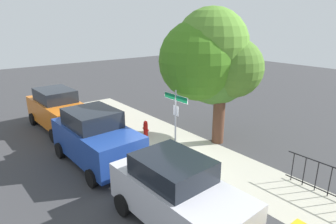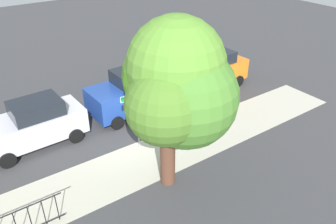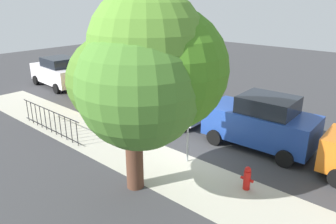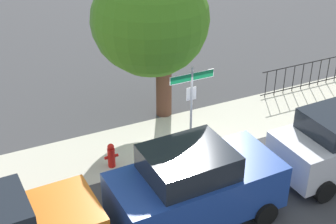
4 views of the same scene
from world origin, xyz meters
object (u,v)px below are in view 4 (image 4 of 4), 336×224
object	(u,v)px
car_blue	(195,186)
fire_hydrant	(111,155)
shade_tree	(152,12)
street_sign	(192,93)

from	to	relation	value
car_blue	fire_hydrant	size ratio (longest dim) A/B	5.53
shade_tree	car_blue	bearing A→B (deg)	-102.53
street_sign	fire_hydrant	size ratio (longest dim) A/B	3.59
street_sign	shade_tree	world-z (taller)	shade_tree
car_blue	fire_hydrant	xyz separation A→B (m)	(-1.11, 3.08, -0.68)
street_sign	shade_tree	bearing A→B (deg)	96.61
fire_hydrant	shade_tree	bearing A→B (deg)	42.33
car_blue	street_sign	bearing A→B (deg)	62.10
car_blue	fire_hydrant	distance (m)	3.34
street_sign	car_blue	bearing A→B (deg)	-115.93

